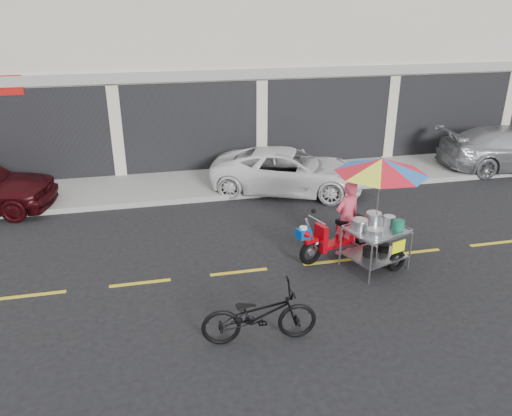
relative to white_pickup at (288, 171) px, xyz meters
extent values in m
plane|color=black|center=(-0.31, -4.36, -0.62)|extent=(90.00, 90.00, 0.00)
cube|color=gray|center=(-0.31, 1.14, -0.54)|extent=(45.00, 3.00, 0.15)
cube|color=beige|center=(-0.31, 6.14, 3.38)|extent=(36.00, 8.00, 8.00)
cube|color=black|center=(-0.31, 2.11, 0.83)|extent=(35.28, 0.06, 2.90)
cube|color=gray|center=(-0.31, 2.09, 2.48)|extent=(36.00, 0.12, 0.30)
cube|color=gold|center=(-0.31, -4.36, -0.61)|extent=(42.00, 0.10, 0.01)
imported|color=white|center=(0.00, 0.00, 0.00)|extent=(4.88, 3.56, 1.23)
imported|color=black|center=(-2.39, -6.61, -0.12)|extent=(1.94, 0.80, 1.00)
torus|color=black|center=(-0.75, -4.35, -0.34)|extent=(0.58, 0.29, 0.57)
torus|color=black|center=(0.67, -3.87, -0.34)|extent=(0.58, 0.29, 0.57)
cylinder|color=#9EA0A5|center=(-0.75, -4.35, -0.34)|extent=(0.15, 0.10, 0.14)
cylinder|color=#9EA0A5|center=(0.67, -3.87, -0.34)|extent=(0.15, 0.10, 0.14)
cube|color=#A7030C|center=(-0.75, -4.35, -0.07)|extent=(0.34, 0.22, 0.08)
cylinder|color=#9EA0A5|center=(-0.75, -4.35, 0.08)|extent=(0.36, 0.17, 0.81)
cube|color=#A7030C|center=(-0.52, -4.27, -0.07)|extent=(0.22, 0.36, 0.60)
cube|color=#A7030C|center=(-0.09, -4.12, -0.30)|extent=(0.85, 0.52, 0.08)
cube|color=#A7030C|center=(0.34, -3.98, -0.07)|extent=(0.79, 0.49, 0.40)
cube|color=black|center=(0.24, -4.01, 0.16)|extent=(0.69, 0.44, 0.10)
cylinder|color=#9EA0A5|center=(-0.64, -4.31, 0.38)|extent=(0.21, 0.53, 0.04)
sphere|color=black|center=(-0.65, -4.10, 0.50)|extent=(0.10, 0.10, 0.10)
cylinder|color=white|center=(-0.64, -4.31, -0.14)|extent=(0.15, 0.15, 0.05)
cube|color=#033A97|center=(-0.96, -4.42, 0.16)|extent=(0.32, 0.29, 0.20)
cylinder|color=white|center=(-0.96, -4.42, 0.28)|extent=(0.20, 0.20, 0.05)
cone|color=#A7030C|center=(-0.91, -4.58, 0.18)|extent=(0.24, 0.27, 0.18)
torus|color=black|center=(0.90, -5.00, -0.40)|extent=(0.47, 0.24, 0.46)
cylinder|color=#9EA0A5|center=(0.12, -5.37, -0.19)|extent=(0.05, 0.05, 0.85)
cylinder|color=#9EA0A5|center=(-0.17, -4.52, -0.19)|extent=(0.05, 0.05, 0.85)
cylinder|color=#9EA0A5|center=(1.17, -5.02, -0.19)|extent=(0.05, 0.05, 0.85)
cylinder|color=#9EA0A5|center=(0.87, -4.17, -0.19)|extent=(0.05, 0.05, 0.85)
cube|color=#9EA0A5|center=(0.50, -4.77, -0.32)|extent=(1.33, 1.21, 0.03)
cube|color=#9EA0A5|center=(0.50, -4.77, 0.23)|extent=(1.33, 1.21, 0.04)
cylinder|color=#9EA0A5|center=(0.64, -5.20, 0.29)|extent=(1.05, 0.38, 0.02)
cylinder|color=#9EA0A5|center=(0.35, -4.34, 0.29)|extent=(1.05, 0.38, 0.02)
cylinder|color=#9EA0A5|center=(-0.02, -4.95, 0.29)|extent=(0.31, 0.86, 0.02)
cylinder|color=#9EA0A5|center=(1.02, -4.59, 0.29)|extent=(0.31, 0.86, 0.02)
cylinder|color=#9EA0A5|center=(0.35, -4.34, -0.32)|extent=(0.28, 0.72, 0.04)
cylinder|color=#9EA0A5|center=(0.35, -4.34, 0.18)|extent=(0.28, 0.72, 0.04)
cube|color=#F1FF06|center=(0.80, -5.18, 0.03)|extent=(0.34, 0.13, 0.25)
cylinder|color=#B7B7BC|center=(0.15, -4.68, 0.35)|extent=(0.41, 0.41, 0.20)
cylinder|color=#B7B7BC|center=(0.52, -4.53, 0.38)|extent=(0.39, 0.39, 0.26)
cylinder|color=#B7B7BC|center=(0.84, -4.60, 0.34)|extent=(0.31, 0.31, 0.17)
cylinder|color=#B7B7BC|center=(0.32, -5.02, 0.32)|extent=(0.40, 0.40, 0.13)
cylinder|color=#12704F|center=(0.91, -4.89, 0.36)|extent=(0.28, 0.28, 0.22)
cylinder|color=black|center=(0.36, -4.82, -0.21)|extent=(0.36, 0.36, 0.18)
cylinder|color=black|center=(0.74, -4.69, -0.22)|extent=(0.30, 0.30, 0.16)
cylinder|color=#9EA0A5|center=(0.51, -4.66, 0.98)|extent=(0.03, 0.03, 1.50)
sphere|color=#9EA0A5|center=(0.51, -4.66, 1.75)|extent=(0.06, 0.06, 0.06)
imported|color=#E0425A|center=(0.15, -4.04, 0.23)|extent=(0.72, 0.58, 1.70)
camera|label=1|loc=(-3.93, -13.22, 4.61)|focal=35.00mm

